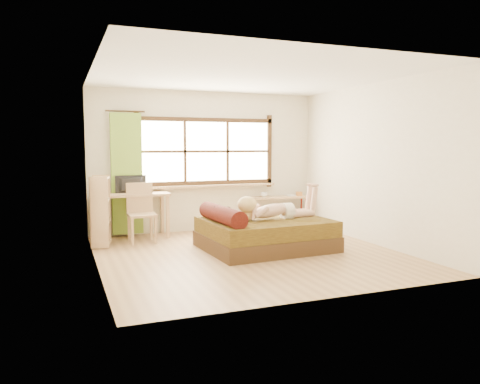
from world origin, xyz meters
name	(u,v)px	position (x,y,z in m)	size (l,w,h in m)	color
floor	(250,254)	(0.00, 0.00, 0.00)	(4.50, 4.50, 0.00)	#9E754C
ceiling	(250,75)	(0.00, 0.00, 2.70)	(4.50, 4.50, 0.00)	white
wall_back	(206,162)	(0.00, 2.25, 1.35)	(4.50, 4.50, 0.00)	silver
wall_front	(331,175)	(0.00, -2.25, 1.35)	(4.50, 4.50, 0.00)	silver
wall_left	(95,169)	(-2.25, 0.00, 1.35)	(4.50, 4.50, 0.00)	silver
wall_right	(374,164)	(2.25, 0.00, 1.35)	(4.50, 4.50, 0.00)	silver
window	(207,154)	(0.00, 2.22, 1.51)	(2.80, 0.16, 1.46)	#FFEDBF
curtain	(127,174)	(-1.55, 2.13, 1.15)	(0.55, 0.10, 2.20)	#609628
bed	(263,233)	(0.33, 0.26, 0.26)	(2.03, 1.67, 0.74)	#34250F
woman	(275,201)	(0.53, 0.21, 0.78)	(1.36, 0.39, 0.58)	tan
kitten	(221,213)	(-0.34, 0.36, 0.60)	(0.29, 0.12, 0.23)	black
desk	(132,199)	(-1.49, 1.95, 0.70)	(1.30, 0.60, 0.81)	#9F7856
monitor	(131,184)	(-1.49, 2.00, 0.97)	(0.55, 0.07, 0.32)	black
chair	(141,209)	(-1.39, 1.59, 0.57)	(0.46, 0.46, 1.02)	#9F7856
pipe_shelf	(278,204)	(1.48, 2.07, 0.46)	(1.28, 0.46, 0.71)	#9F7856
cup	(264,195)	(1.17, 2.07, 0.67)	(0.12, 0.12, 0.10)	gray
book	(286,196)	(1.67, 2.07, 0.63)	(0.17, 0.23, 0.02)	gray
bookshelf	(101,211)	(-2.08, 1.45, 0.59)	(0.37, 0.55, 1.16)	#9F7856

